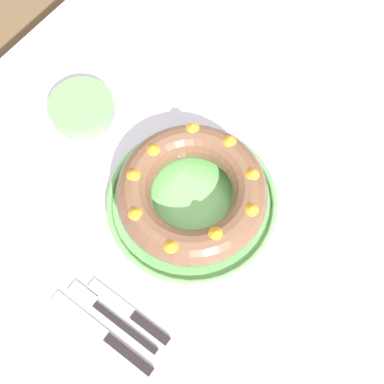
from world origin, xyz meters
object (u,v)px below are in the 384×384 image
(cake_knife, at_px, (134,316))
(side_bowl, at_px, (82,108))
(napkin, at_px, (255,88))
(serving_knife, at_px, (108,338))
(bundt_cake, at_px, (192,192))
(fork, at_px, (106,313))
(serving_dish, at_px, (192,201))

(cake_knife, height_order, side_bowl, side_bowl)
(napkin, bearing_deg, serving_knife, -172.59)
(bundt_cake, xyz_separation_m, side_bowl, (0.03, 0.31, -0.04))
(bundt_cake, distance_m, fork, 0.27)
(bundt_cake, bearing_deg, side_bowl, 83.88)
(side_bowl, xyz_separation_m, napkin, (0.27, -0.27, -0.02))
(serving_dish, distance_m, cake_knife, 0.24)
(serving_dish, relative_size, fork, 1.71)
(serving_knife, bearing_deg, cake_knife, -14.78)
(serving_dish, xyz_separation_m, side_bowl, (0.03, 0.31, 0.01))
(side_bowl, height_order, napkin, side_bowl)
(bundt_cake, bearing_deg, serving_knife, -173.94)
(napkin, bearing_deg, cake_knife, -170.54)
(serving_dish, xyz_separation_m, napkin, (0.30, 0.05, -0.01))
(serving_dish, distance_m, side_bowl, 0.31)
(bundt_cake, bearing_deg, cake_knife, -169.56)
(serving_dish, bearing_deg, cake_knife, -169.56)
(serving_dish, distance_m, serving_knife, 0.29)
(fork, relative_size, cake_knife, 1.10)
(fork, bearing_deg, side_bowl, 44.60)
(side_bowl, bearing_deg, fork, -133.28)
(bundt_cake, height_order, napkin, bundt_cake)
(serving_dish, bearing_deg, side_bowl, 83.87)
(serving_knife, xyz_separation_m, napkin, (0.59, 0.08, -0.00))
(serving_dish, height_order, serving_knife, serving_dish)
(serving_dish, distance_m, bundt_cake, 0.04)
(cake_knife, distance_m, napkin, 0.55)
(side_bowl, bearing_deg, bundt_cake, -96.12)
(fork, bearing_deg, cake_knife, -61.96)
(fork, distance_m, serving_knife, 0.04)
(fork, bearing_deg, serving_knife, -137.54)
(serving_dish, relative_size, serving_knife, 1.51)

